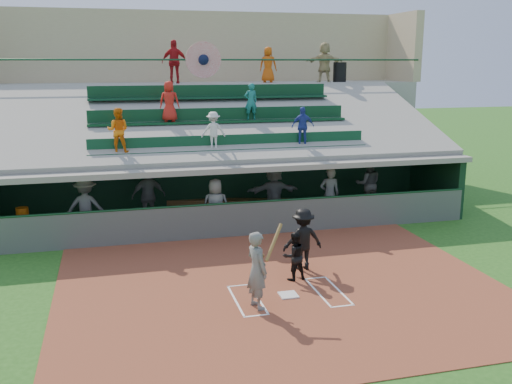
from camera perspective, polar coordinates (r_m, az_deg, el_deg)
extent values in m
plane|color=#235718|center=(14.00, 3.25, -10.36)|extent=(100.00, 100.00, 0.00)
cube|color=brown|center=(14.43, 2.64, -9.57)|extent=(11.00, 9.00, 0.02)
cube|color=silver|center=(13.98, 3.25, -10.23)|extent=(0.43, 0.43, 0.03)
cube|color=white|center=(13.79, 0.23, -10.60)|extent=(0.05, 1.80, 0.01)
cube|color=white|center=(14.22, 6.18, -9.94)|extent=(0.05, 1.80, 0.01)
cube|color=white|center=(13.68, -2.04, -10.82)|extent=(0.05, 1.80, 0.01)
cube|color=white|center=(14.41, 8.25, -9.68)|extent=(0.05, 1.80, 0.01)
cube|color=silver|center=(14.54, -1.74, -9.33)|extent=(0.60, 0.05, 0.01)
cube|color=silver|center=(15.09, 5.96, -8.55)|extent=(0.60, 0.05, 0.01)
cube|color=white|center=(12.94, 0.05, -12.26)|extent=(0.60, 0.05, 0.01)
cube|color=white|center=(13.55, 8.64, -11.21)|extent=(0.60, 0.05, 0.01)
cube|color=gray|center=(20.16, -2.56, -2.95)|extent=(16.00, 3.50, 0.04)
cube|color=gray|center=(26.24, -5.67, 5.79)|extent=(20.00, 3.00, 4.60)
cube|color=#535953|center=(18.37, -1.45, -2.80)|extent=(16.00, 0.06, 1.10)
cylinder|color=#133C1F|center=(18.22, -1.46, -1.08)|extent=(16.00, 0.08, 0.08)
cube|color=#10321B|center=(21.57, -3.55, 1.05)|extent=(16.00, 0.25, 2.20)
cube|color=black|center=(22.87, 17.43, 1.16)|extent=(0.25, 3.50, 2.20)
cube|color=gray|center=(19.68, -2.62, 3.17)|extent=(16.40, 3.90, 0.18)
cube|color=gray|center=(23.25, -4.37, 2.03)|extent=(16.40, 3.50, 2.30)
cube|color=gray|center=(24.67, -5.09, 5.35)|extent=(16.40, 0.30, 4.60)
cube|color=gray|center=(21.31, -3.69, 7.30)|extent=(16.40, 6.51, 2.37)
cube|color=#0B331C|center=(19.07, -2.30, 4.23)|extent=(9.40, 0.42, 0.08)
cube|color=#0D3B23|center=(19.23, -2.43, 5.09)|extent=(9.40, 0.06, 0.45)
cube|color=#0C381C|center=(20.83, -3.43, 7.04)|extent=(9.40, 0.42, 0.08)
cube|color=#0C351B|center=(21.00, -3.54, 7.79)|extent=(9.40, 0.06, 0.45)
cube|color=#0B321E|center=(22.63, -4.39, 9.39)|extent=(9.40, 0.42, 0.08)
cube|color=#0B341A|center=(22.81, -4.49, 10.08)|extent=(9.40, 0.06, 0.45)
imported|color=orange|center=(18.66, -13.64, 6.01)|extent=(0.79, 0.67, 1.42)
imported|color=silver|center=(18.96, -4.29, 6.16)|extent=(0.80, 0.47, 1.23)
imported|color=navy|center=(19.74, 4.71, 6.57)|extent=(0.81, 0.40, 1.34)
imported|color=red|center=(20.59, -8.66, 8.95)|extent=(0.78, 0.59, 1.43)
imported|color=#176963|center=(21.10, -0.52, 9.04)|extent=(0.51, 0.36, 1.32)
cylinder|color=#133D23|center=(24.56, -5.29, 13.04)|extent=(20.00, 0.07, 0.07)
cylinder|color=red|center=(24.54, -5.28, 13.04)|extent=(1.50, 0.06, 1.50)
sphere|color=black|center=(24.51, -5.27, 13.04)|extent=(0.44, 0.44, 0.44)
cube|color=tan|center=(27.53, -6.35, 14.25)|extent=(20.00, 0.40, 3.20)
cube|color=tan|center=(29.28, 14.47, 13.84)|extent=(0.40, 3.00, 3.20)
imported|color=#5A5D58|center=(13.01, 0.10, -7.80)|extent=(0.61, 0.76, 1.81)
cylinder|color=olive|center=(12.74, 1.80, -5.05)|extent=(0.56, 0.54, 0.75)
sphere|color=brown|center=(12.93, 0.66, -6.40)|extent=(0.10, 0.10, 0.10)
imported|color=black|center=(14.74, 3.81, -6.41)|extent=(0.68, 0.57, 1.27)
imported|color=black|center=(15.43, 4.71, -4.72)|extent=(1.11, 0.67, 1.69)
cube|color=olive|center=(21.32, -2.69, -1.36)|extent=(15.26, 4.56, 0.47)
cube|color=silver|center=(19.33, -22.24, -3.52)|extent=(0.78, 0.59, 0.67)
cylinder|color=#CD5A0C|center=(19.19, -22.32, -2.01)|extent=(0.38, 0.38, 0.38)
imported|color=#555853|center=(18.85, -16.64, -1.46)|extent=(1.37, 0.91, 1.97)
imported|color=#5C5F5A|center=(19.87, -10.70, -0.40)|extent=(1.20, 0.60, 1.97)
imported|color=#5E605B|center=(18.52, -4.05, -1.43)|extent=(0.95, 0.68, 1.81)
imported|color=#5C5F5A|center=(19.97, 1.79, -0.08)|extent=(1.86, 0.62, 1.99)
imported|color=#5B5E59|center=(20.12, 7.36, -0.23)|extent=(0.76, 0.57, 1.89)
imported|color=#52544F|center=(21.89, 11.16, 0.80)|extent=(1.12, 0.97, 1.97)
cylinder|color=black|center=(26.65, 8.37, 11.75)|extent=(0.59, 0.59, 0.89)
imported|color=#AB1318|center=(24.74, -8.14, 12.76)|extent=(1.11, 0.56, 1.82)
imported|color=#C84E0B|center=(26.17, 1.22, 12.61)|extent=(0.90, 0.75, 1.57)
imported|color=tan|center=(26.35, 6.86, 12.75)|extent=(1.73, 0.98, 1.78)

